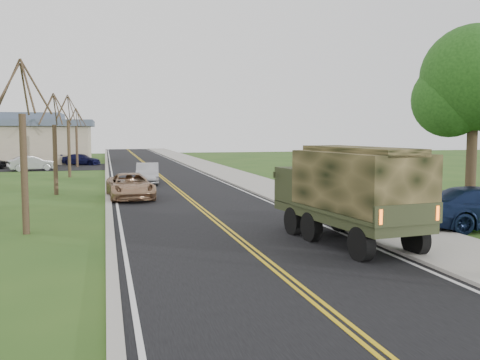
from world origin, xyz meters
name	(u,v)px	position (x,y,z in m)	size (l,w,h in m)	color
ground	(325,310)	(0.00, 0.00, 0.00)	(160.00, 160.00, 0.00)	#284C19
road	(153,170)	(0.00, 40.00, 0.01)	(8.00, 120.00, 0.01)	black
curb_right	(197,169)	(4.15, 40.00, 0.06)	(0.30, 120.00, 0.12)	#9E998E
sidewalk_right	(215,169)	(5.90, 40.00, 0.05)	(3.20, 120.00, 0.10)	#9E998E
curb_left	(107,170)	(-4.15, 40.00, 0.05)	(0.30, 120.00, 0.10)	#9E998E
leafy_tree	(474,86)	(11.00, 10.01, 5.49)	(4.83, 4.50, 8.10)	#38281C
bare_tree_a	(24,159)	(-7.00, 10.00, 2.63)	(1.93, 2.26, 6.08)	#38281C
bare_tree_b	(55,151)	(-7.00, 22.00, 2.48)	(1.83, 2.14, 5.73)	#38281C
bare_tree_c	(69,142)	(-7.00, 34.00, 2.78)	(2.04, 2.39, 6.42)	#38281C
bare_tree_d	(77,142)	(-7.00, 46.00, 2.55)	(1.88, 2.20, 5.91)	#38281C
military_truck	(349,189)	(3.22, 5.70, 1.79)	(2.93, 6.47, 3.12)	black
suv_champagne	(130,186)	(-3.00, 19.09, 0.68)	(2.26, 4.91, 1.36)	#A37C5C
sedan_silver	(147,174)	(-1.48, 27.09, 0.71)	(1.50, 4.30, 1.42)	#B6B6BB
lot_car_silver	(32,163)	(-10.78, 42.00, 0.68)	(1.44, 4.12, 1.36)	#AAAAAF
lot_car_navy	(81,159)	(-6.74, 49.53, 0.59)	(1.65, 4.07, 1.18)	black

